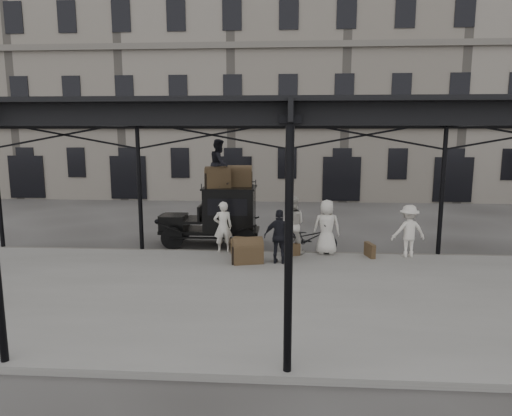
# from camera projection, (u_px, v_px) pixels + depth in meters

# --- Properties ---
(ground) EXTENTS (120.00, 120.00, 0.00)m
(ground) POSITION_uv_depth(u_px,v_px,m) (287.00, 274.00, 13.49)
(ground) COLOR #383533
(ground) RESTS_ON ground
(platform) EXTENTS (28.00, 8.00, 0.15)m
(platform) POSITION_uv_depth(u_px,v_px,m) (287.00, 295.00, 11.51)
(platform) COLOR slate
(platform) RESTS_ON ground
(canopy) EXTENTS (22.50, 9.00, 4.74)m
(canopy) POSITION_uv_depth(u_px,v_px,m) (289.00, 113.00, 11.03)
(canopy) COLOR black
(canopy) RESTS_ON ground
(building_frontage) EXTENTS (64.00, 8.00, 14.00)m
(building_frontage) POSITION_uv_depth(u_px,v_px,m) (288.00, 88.00, 30.04)
(building_frontage) COLOR slate
(building_frontage) RESTS_ON ground
(taxi) EXTENTS (3.65, 1.55, 2.18)m
(taxi) POSITION_uv_depth(u_px,v_px,m) (221.00, 213.00, 16.70)
(taxi) COLOR black
(taxi) RESTS_ON ground
(porter_left) EXTENTS (0.72, 0.57, 1.72)m
(porter_left) POSITION_uv_depth(u_px,v_px,m) (223.00, 227.00, 15.23)
(porter_left) COLOR beige
(porter_left) RESTS_ON platform
(porter_midleft) EXTENTS (0.98, 0.78, 1.95)m
(porter_midleft) POSITION_uv_depth(u_px,v_px,m) (291.00, 225.00, 15.07)
(porter_midleft) COLOR beige
(porter_midleft) RESTS_ON platform
(porter_centre) EXTENTS (0.90, 0.60, 1.82)m
(porter_centre) POSITION_uv_depth(u_px,v_px,m) (327.00, 227.00, 15.00)
(porter_centre) COLOR beige
(porter_centre) RESTS_ON platform
(porter_official) EXTENTS (1.02, 0.52, 1.68)m
(porter_official) POSITION_uv_depth(u_px,v_px,m) (280.00, 237.00, 13.94)
(porter_official) COLOR black
(porter_official) RESTS_ON platform
(porter_right) EXTENTS (1.18, 0.79, 1.69)m
(porter_right) POSITION_uv_depth(u_px,v_px,m) (409.00, 231.00, 14.68)
(porter_right) COLOR silver
(porter_right) RESTS_ON platform
(bicycle) EXTENTS (1.97, 0.79, 1.01)m
(bicycle) POSITION_uv_depth(u_px,v_px,m) (308.00, 239.00, 15.11)
(bicycle) COLOR black
(bicycle) RESTS_ON platform
(porter_roof) EXTENTS (0.71, 0.88, 1.72)m
(porter_roof) POSITION_uv_depth(u_px,v_px,m) (219.00, 163.00, 16.30)
(porter_roof) COLOR black
(porter_roof) RESTS_ON taxi
(steamer_trunk_roof_near) EXTENTS (1.00, 0.80, 0.64)m
(steamer_trunk_roof_near) POSITION_uv_depth(u_px,v_px,m) (218.00, 179.00, 16.25)
(steamer_trunk_roof_near) COLOR #4D3824
(steamer_trunk_roof_near) RESTS_ON taxi
(steamer_trunk_roof_far) EXTENTS (0.90, 0.59, 0.64)m
(steamer_trunk_roof_far) POSITION_uv_depth(u_px,v_px,m) (240.00, 178.00, 16.64)
(steamer_trunk_roof_far) COLOR #4D3824
(steamer_trunk_roof_far) RESTS_ON taxi
(steamer_trunk_platform) EXTENTS (1.04, 0.78, 0.68)m
(steamer_trunk_platform) POSITION_uv_depth(u_px,v_px,m) (247.00, 252.00, 14.08)
(steamer_trunk_platform) COLOR #4D3824
(steamer_trunk_platform) RESTS_ON platform
(wicker_hamper) EXTENTS (0.68, 0.56, 0.50)m
(wicker_hamper) POSITION_uv_depth(u_px,v_px,m) (241.00, 245.00, 15.25)
(wicker_hamper) COLOR olive
(wicker_hamper) RESTS_ON platform
(suitcase_upright) EXTENTS (0.29, 0.62, 0.45)m
(suitcase_upright) POSITION_uv_depth(u_px,v_px,m) (370.00, 250.00, 14.74)
(suitcase_upright) COLOR #4D3824
(suitcase_upright) RESTS_ON platform
(suitcase_flat) EXTENTS (0.62, 0.34, 0.40)m
(suitcase_flat) POSITION_uv_depth(u_px,v_px,m) (291.00, 250.00, 14.86)
(suitcase_flat) COLOR #4D3824
(suitcase_flat) RESTS_ON platform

